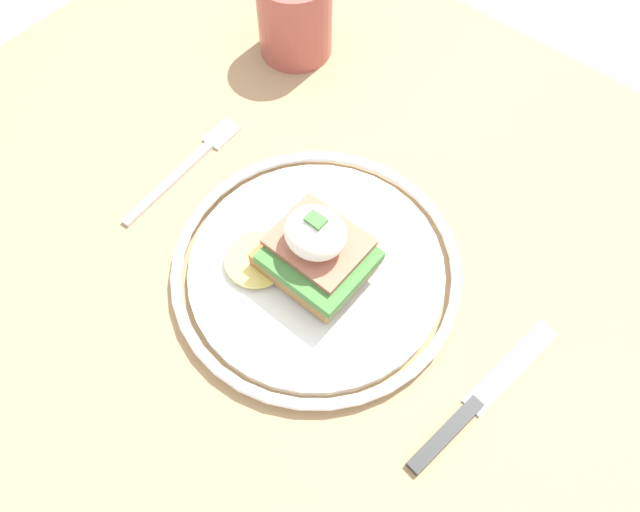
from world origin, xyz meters
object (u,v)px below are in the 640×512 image
(knife, at_px, (473,406))
(cup, at_px, (295,14))
(sandwich, at_px, (317,252))
(plate, at_px, (320,271))
(fork, at_px, (188,165))

(knife, bearing_deg, cup, 150.05)
(knife, bearing_deg, sandwich, 176.07)
(knife, bearing_deg, plate, 175.54)
(fork, bearing_deg, knife, -3.63)
(plate, xyz_separation_m, sandwich, (-0.00, -0.00, 0.03))
(sandwich, relative_size, fork, 0.77)
(fork, height_order, cup, cup)
(plate, bearing_deg, knife, -4.46)
(cup, bearing_deg, plate, -44.71)
(sandwich, xyz_separation_m, fork, (-0.18, 0.01, -0.04))
(plate, height_order, sandwich, sandwich)
(plate, xyz_separation_m, knife, (0.17, -0.01, -0.01))
(cup, bearing_deg, knife, -29.95)
(sandwich, bearing_deg, plate, 34.67)
(plate, distance_m, fork, 0.18)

